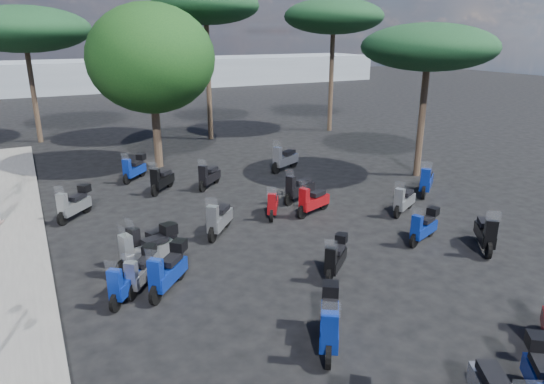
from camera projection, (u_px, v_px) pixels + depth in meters
name	position (u px, v px, depth m)	size (l,w,h in m)	color
ground	(271.00, 273.00, 12.40)	(120.00, 120.00, 0.00)	black
scooter_2	(126.00, 283.00, 11.07)	(1.04, 1.28, 1.24)	black
scooter_3	(141.00, 272.00, 11.54)	(1.02, 1.26, 1.18)	black
scooter_4	(74.00, 204.00, 15.88)	(1.25, 1.30, 1.31)	black
scooter_5	(134.00, 169.00, 20.00)	(1.23, 1.30, 1.30)	black
scooter_8	(168.00, 271.00, 11.42)	(1.29, 1.36, 1.36)	black
scooter_9	(148.00, 250.00, 12.44)	(1.77, 0.80, 1.44)	black
scooter_10	(150.00, 244.00, 12.95)	(1.65, 0.89, 1.39)	black
scooter_11	(162.00, 180.00, 18.54)	(1.20, 1.29, 1.32)	black
scooter_13	(329.00, 323.00, 9.38)	(1.13, 1.52, 1.38)	black
scooter_14	(336.00, 258.00, 12.23)	(1.21, 1.09, 1.18)	black
scooter_15	(219.00, 220.00, 14.61)	(1.23, 1.39, 1.40)	black
scooter_16	(299.00, 189.00, 17.50)	(1.60, 0.85, 1.34)	black
scooter_17	(209.00, 177.00, 19.03)	(1.27, 1.20, 1.31)	black
scooter_19	(424.00, 227.00, 14.13)	(1.46, 0.76, 1.22)	black
scooter_20	(273.00, 205.00, 16.10)	(0.88, 1.33, 1.19)	black
scooter_21	(313.00, 202.00, 16.26)	(1.58, 0.78, 1.31)	black
scooter_22	(285.00, 159.00, 21.36)	(1.73, 1.00, 1.48)	black
scooter_24	(485.00, 234.00, 13.61)	(1.18, 1.41, 1.38)	black
scooter_25	(426.00, 182.00, 18.25)	(1.47, 1.25, 1.45)	black
scooter_26	(404.00, 201.00, 16.33)	(1.46, 0.90, 1.27)	black
broadleaf_tree	(151.00, 59.00, 20.69)	(5.45, 5.45, 7.09)	#38281E
pine_0	(206.00, 6.00, 25.59)	(5.75, 5.75, 8.20)	#38281E
pine_1	(334.00, 17.00, 28.15)	(5.82, 5.82, 7.73)	#38281E
pine_2	(24.00, 29.00, 25.20)	(6.82, 6.82, 7.18)	#38281E
pine_3	(429.00, 48.00, 19.16)	(5.34, 5.34, 6.23)	#38281E
distant_hills	(74.00, 76.00, 49.96)	(70.00, 8.00, 3.00)	gray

